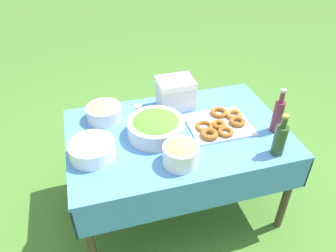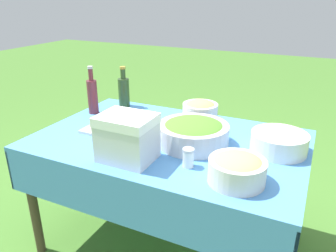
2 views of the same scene
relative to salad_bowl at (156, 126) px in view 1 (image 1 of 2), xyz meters
The scene contains 11 objects.
ground_plane 0.76m from the salad_bowl, behind, with size 14.00×14.00×0.00m, color #477A2D.
picnic_table 0.21m from the salad_bowl, behind, with size 1.39×0.90×0.68m.
salad_bowl is the anchor object (origin of this frame).
pasta_bowl 0.39m from the salad_bowl, 41.94° to the right, with size 0.23×0.23×0.12m.
donut_platter 0.42m from the salad_bowl, behind, with size 0.40×0.36×0.05m.
plate_stack 0.41m from the salad_bowl, 13.38° to the left, with size 0.27×0.27×0.10m.
olive_oil_bottle 0.73m from the salad_bowl, 150.55° to the left, with size 0.07×0.07×0.27m.
wine_bottle 0.76m from the salad_bowl, 167.74° to the left, with size 0.06×0.06×0.30m.
bread_bowl 0.30m from the salad_bowl, 103.88° to the left, with size 0.20×0.20×0.14m.
cooler_box 0.35m from the salad_bowl, 126.94° to the right, with size 0.24×0.20×0.21m.
salt_shaker 0.24m from the salad_bowl, 73.81° to the right, with size 0.05×0.05×0.09m.
Camera 1 is at (0.51, 1.57, 1.96)m, focal length 35.00 mm.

